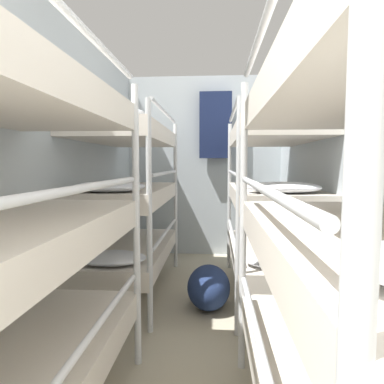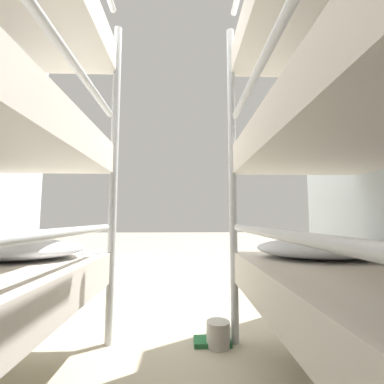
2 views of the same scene
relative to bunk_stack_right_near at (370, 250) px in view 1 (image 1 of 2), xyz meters
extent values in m
cube|color=silver|center=(-1.81, 1.16, 0.26)|extent=(0.06, 5.17, 2.54)
cube|color=silver|center=(0.41, 1.16, 0.26)|extent=(0.06, 5.17, 2.54)
cube|color=silver|center=(-0.70, 3.71, 0.26)|extent=(2.28, 0.06, 2.54)
cylinder|color=silver|center=(-1.04, 0.91, -0.11)|extent=(0.04, 0.04, 1.80)
cylinder|color=silver|center=(-1.04, 0.06, -0.39)|extent=(0.03, 1.49, 0.03)
cylinder|color=silver|center=(-1.04, 0.06, 0.21)|extent=(0.03, 1.49, 0.03)
cylinder|color=silver|center=(-1.04, 0.06, 0.81)|extent=(0.03, 1.49, 0.03)
cylinder|color=silver|center=(-0.37, 0.91, -0.11)|extent=(0.04, 0.04, 1.80)
cylinder|color=silver|center=(-0.37, 0.06, -0.39)|extent=(0.03, 1.49, 0.03)
cube|color=silver|center=(0.01, 0.06, -0.01)|extent=(0.74, 1.75, 0.16)
cylinder|color=silver|center=(-0.37, 0.06, 0.21)|extent=(0.03, 1.49, 0.03)
cube|color=silver|center=(0.01, 0.06, 0.59)|extent=(0.74, 1.75, 0.16)
cylinder|color=silver|center=(-0.37, 0.06, 0.81)|extent=(0.03, 1.49, 0.03)
cylinder|color=silver|center=(-1.04, 1.34, -0.11)|extent=(0.04, 0.04, 1.80)
cylinder|color=silver|center=(-1.04, 3.04, -0.11)|extent=(0.04, 0.04, 1.80)
cube|color=silver|center=(-1.41, 2.19, -0.61)|extent=(0.74, 1.75, 0.16)
ellipsoid|color=white|center=(-1.41, 1.55, -0.49)|extent=(0.59, 0.40, 0.09)
cylinder|color=silver|center=(-1.04, 2.19, -0.39)|extent=(0.03, 1.49, 0.03)
cube|color=silver|center=(-1.41, 2.19, -0.01)|extent=(0.74, 1.75, 0.16)
ellipsoid|color=white|center=(-1.41, 1.55, 0.11)|extent=(0.59, 0.40, 0.09)
cylinder|color=silver|center=(-1.04, 2.19, 0.21)|extent=(0.03, 1.49, 0.03)
cube|color=silver|center=(-1.41, 2.19, 0.59)|extent=(0.74, 1.75, 0.16)
ellipsoid|color=white|center=(-1.41, 1.55, 0.71)|extent=(0.59, 0.40, 0.09)
cylinder|color=silver|center=(-1.04, 2.19, 0.81)|extent=(0.03, 1.49, 0.03)
cylinder|color=silver|center=(-0.37, 1.34, -0.11)|extent=(0.04, 0.04, 1.80)
cylinder|color=silver|center=(-0.37, 3.04, -0.11)|extent=(0.04, 0.04, 1.80)
cube|color=silver|center=(0.01, 2.19, -0.61)|extent=(0.74, 1.75, 0.16)
ellipsoid|color=white|center=(0.01, 1.55, -0.49)|extent=(0.59, 0.40, 0.09)
cylinder|color=silver|center=(-0.37, 2.19, -0.39)|extent=(0.03, 1.49, 0.03)
cube|color=silver|center=(0.01, 2.19, -0.01)|extent=(0.74, 1.75, 0.16)
ellipsoid|color=white|center=(0.01, 1.55, 0.11)|extent=(0.59, 0.40, 0.09)
cylinder|color=silver|center=(-0.37, 2.19, 0.21)|extent=(0.03, 1.49, 0.03)
cube|color=silver|center=(0.01, 2.19, 0.59)|extent=(0.74, 1.75, 0.16)
ellipsoid|color=white|center=(0.01, 1.55, 0.71)|extent=(0.59, 0.40, 0.09)
cylinder|color=silver|center=(-0.37, 2.19, 0.81)|extent=(0.03, 1.49, 0.03)
ellipsoid|color=navy|center=(-0.59, 1.81, -0.82)|extent=(0.39, 0.54, 0.39)
cube|color=#192347|center=(-0.54, 3.56, 0.83)|extent=(0.44, 0.12, 0.90)
camera|label=1|loc=(-0.54, -1.21, 0.30)|focal=32.00mm
camera|label=2|loc=(-0.76, 0.65, -0.34)|focal=24.00mm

